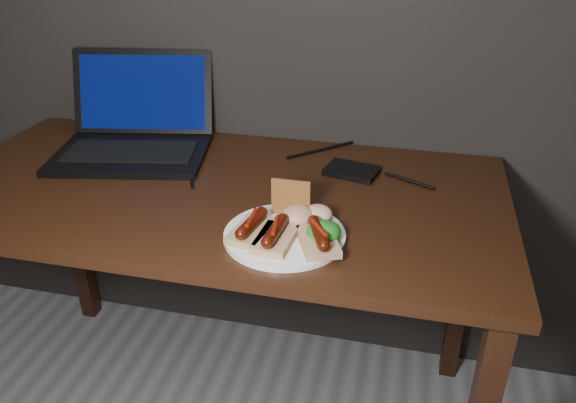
% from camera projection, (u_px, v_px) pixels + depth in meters
% --- Properties ---
extents(desk, '(1.40, 0.70, 0.75)m').
position_uv_depth(desk, '(218.00, 219.00, 1.42)').
color(desk, '#321D0C').
rests_on(desk, ground).
extents(laptop, '(0.47, 0.43, 0.25)m').
position_uv_depth(laptop, '(135.00, 132.00, 1.56)').
color(laptop, black).
rests_on(laptop, desk).
extents(hard_drive, '(0.15, 0.11, 0.02)m').
position_uv_depth(hard_drive, '(352.00, 171.00, 1.44)').
color(hard_drive, black).
rests_on(hard_drive, desk).
extents(desk_cables, '(0.99, 0.39, 0.01)m').
position_uv_depth(desk_cables, '(236.00, 162.00, 1.50)').
color(desk_cables, black).
rests_on(desk_cables, desk).
extents(plate, '(0.31, 0.31, 0.01)m').
position_uv_depth(plate, '(285.00, 235.00, 1.16)').
color(plate, white).
rests_on(plate, desk).
extents(bread_sausage_left, '(0.09, 0.13, 0.04)m').
position_uv_depth(bread_sausage_left, '(252.00, 228.00, 1.15)').
color(bread_sausage_left, tan).
rests_on(bread_sausage_left, plate).
extents(bread_sausage_center, '(0.08, 0.12, 0.04)m').
position_uv_depth(bread_sausage_center, '(275.00, 235.00, 1.12)').
color(bread_sausage_center, tan).
rests_on(bread_sausage_center, plate).
extents(bread_sausage_right, '(0.11, 0.13, 0.04)m').
position_uv_depth(bread_sausage_right, '(318.00, 238.00, 1.11)').
color(bread_sausage_right, tan).
rests_on(bread_sausage_right, plate).
extents(crispbread, '(0.08, 0.01, 0.08)m').
position_uv_depth(crispbread, '(291.00, 198.00, 1.21)').
color(crispbread, '#AF6530').
rests_on(crispbread, plate).
extents(salad_greens, '(0.07, 0.07, 0.04)m').
position_uv_depth(salad_greens, '(324.00, 232.00, 1.13)').
color(salad_greens, '#1B5811').
rests_on(salad_greens, plate).
extents(salsa_mound, '(0.07, 0.07, 0.04)m').
position_uv_depth(salsa_mound, '(298.00, 215.00, 1.19)').
color(salsa_mound, maroon).
rests_on(salsa_mound, plate).
extents(coleslaw_mound, '(0.06, 0.06, 0.04)m').
position_uv_depth(coleslaw_mound, '(317.00, 214.00, 1.20)').
color(coleslaw_mound, beige).
rests_on(coleslaw_mound, plate).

